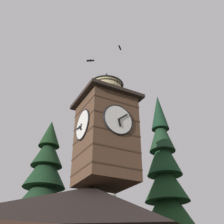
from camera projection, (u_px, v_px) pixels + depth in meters
clock_tower at (106, 129)px, 18.87m from camera, size 4.09×4.09×8.72m
pine_tree_behind at (42, 205)px, 21.50m from camera, size 5.90×5.90×14.05m
pine_tree_aside at (167, 194)px, 23.61m from camera, size 5.33×5.33×17.93m
moon at (110, 195)px, 48.04m from camera, size 2.22×2.22×2.22m
flying_bird_high at (90, 61)px, 25.01m from camera, size 0.71×0.56×0.16m
flying_bird_low at (120, 48)px, 26.28m from camera, size 0.57×0.53×0.11m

